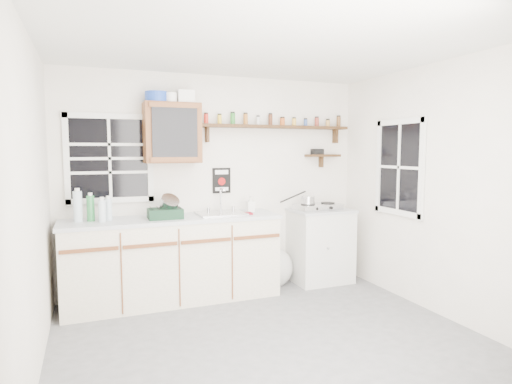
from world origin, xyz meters
The scene contains 18 objects.
room centered at (0.00, 0.00, 1.25)m, with size 3.64×3.24×2.54m.
main_cabinet centered at (-0.58, 1.30, 0.46)m, with size 2.31×0.63×0.92m.
right_cabinet centered at (1.25, 1.32, 0.46)m, with size 0.73×0.57×0.91m.
sink centered at (-0.05, 1.30, 0.93)m, with size 0.52×0.44×0.29m.
upper_cabinet centered at (-0.55, 1.44, 1.82)m, with size 0.60×0.32×0.65m.
upper_cabinet_clutter centered at (-0.59, 1.44, 2.21)m, with size 0.52×0.24×0.14m.
spice_shelf centered at (0.72, 1.51, 1.93)m, with size 1.91×0.18×0.35m.
secondary_shelf centered at (1.36, 1.52, 1.58)m, with size 0.45×0.16×0.24m.
warning_sign centered at (0.05, 1.59, 1.28)m, with size 0.22×0.02×0.30m.
window_back centered at (-1.20, 1.59, 1.55)m, with size 0.93×0.03×0.98m.
window_right centered at (1.79, 0.55, 1.45)m, with size 0.03×0.78×1.08m.
water_bottles centered at (-1.40, 1.33, 1.06)m, with size 0.37×0.17×0.34m.
dish_rack centered at (-0.67, 1.24, 1.01)m, with size 0.36×0.27×0.27m.
soap_bottle centered at (0.33, 1.36, 1.01)m, with size 0.09×0.09×0.19m, color silver.
rag centered at (0.22, 1.21, 0.93)m, with size 0.13×0.11×0.02m, color maroon.
hotplate centered at (1.20, 1.30, 0.95)m, with size 0.58×0.34×0.08m.
saucepan centered at (1.05, 1.31, 1.03)m, with size 0.38×0.27×0.17m.
trash_bag centered at (0.65, 1.40, 0.22)m, with size 0.44×0.40×0.51m.
Camera 1 is at (-1.42, -3.26, 1.64)m, focal length 30.00 mm.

